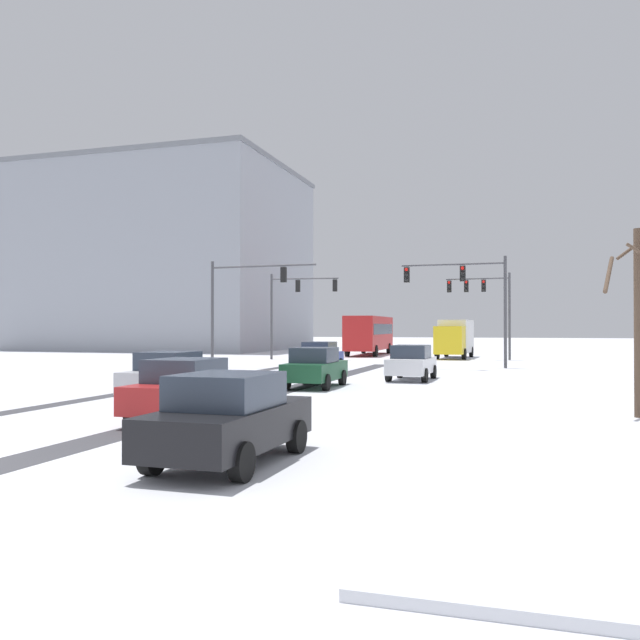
{
  "coord_description": "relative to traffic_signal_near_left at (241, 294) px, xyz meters",
  "views": [
    {
      "loc": [
        9.64,
        -8.87,
        2.44
      ],
      "look_at": [
        0.0,
        22.43,
        2.8
      ],
      "focal_mm": 37.11,
      "sensor_mm": 36.0,
      "label": 1
    }
  ],
  "objects": [
    {
      "name": "car_white_second",
      "position": [
        11.46,
        -6.49,
        -3.66
      ],
      "size": [
        1.9,
        4.13,
        1.62
      ],
      "color": "silver",
      "rests_on": "ground"
    },
    {
      "name": "car_black_sixth",
      "position": [
        11.35,
        -26.01,
        -3.66
      ],
      "size": [
        1.88,
        4.12,
        1.62
      ],
      "color": "black",
      "rests_on": "ground"
    },
    {
      "name": "car_silver_fourth",
      "position": [
        5.0,
        -17.04,
        -3.66
      ],
      "size": [
        1.86,
        4.11,
        1.62
      ],
      "color": "#B7BABF",
      "rests_on": "ground"
    },
    {
      "name": "wheel_track_left_lane",
      "position": [
        7.59,
        -11.95,
        -4.47
      ],
      "size": [
        1.07,
        35.25,
        0.01
      ],
      "primitive_type": "cube",
      "color": "#424247",
      "rests_on": "ground"
    },
    {
      "name": "traffic_signal_far_left",
      "position": [
        -0.14,
        10.22,
        0.13
      ],
      "size": [
        5.28,
        0.71,
        6.5
      ],
      "color": "#47474C",
      "rests_on": "ground"
    },
    {
      "name": "box_truck_delivery",
      "position": [
        11.2,
        16.28,
        -2.84
      ],
      "size": [
        2.52,
        7.48,
        3.02
      ],
      "color": "yellow",
      "rests_on": "ground"
    },
    {
      "name": "car_red_fifth",
      "position": [
        7.96,
        -21.31,
        -3.66
      ],
      "size": [
        1.84,
        4.11,
        1.62
      ],
      "color": "red",
      "rests_on": "ground"
    },
    {
      "name": "wheel_track_right_lane",
      "position": [
        2.29,
        -11.95,
        -4.47
      ],
      "size": [
        0.77,
        35.25,
        0.01
      ],
      "primitive_type": "cube",
      "color": "#424247",
      "rests_on": "ground"
    },
    {
      "name": "office_building_far_left_block",
      "position": [
        -22.72,
        29.54,
        5.54
      ],
      "size": [
        29.12,
        22.28,
        20.03
      ],
      "color": "#9399A3",
      "rests_on": "ground"
    },
    {
      "name": "bare_tree_sidewalk_near",
      "position": [
        19.35,
        -17.21,
        -1.7
      ],
      "size": [
        1.69,
        1.67,
        5.25
      ],
      "color": "brown",
      "rests_on": "ground"
    },
    {
      "name": "traffic_signal_far_right",
      "position": [
        13.56,
        14.1,
        0.27
      ],
      "size": [
        4.75,
        0.45,
        6.5
      ],
      "color": "#47474C",
      "rests_on": "ground"
    },
    {
      "name": "sidewalk_kerb_right",
      "position": [
        16.82,
        -13.55,
        -4.42
      ],
      "size": [
        4.0,
        35.25,
        0.12
      ],
      "primitive_type": "cube",
      "color": "white",
      "rests_on": "ground"
    },
    {
      "name": "traffic_signal_near_left",
      "position": [
        0.0,
        0.0,
        0.0
      ],
      "size": [
        6.88,
        0.45,
        6.5
      ],
      "color": "#47474C",
      "rests_on": "ground"
    },
    {
      "name": "bus_oncoming",
      "position": [
        3.37,
        20.34,
        -2.49
      ],
      "size": [
        3.02,
        11.1,
        3.38
      ],
      "color": "#B21E1E",
      "rests_on": "ground"
    },
    {
      "name": "traffic_signal_near_right",
      "position": [
        13.35,
        2.07,
        0.17
      ],
      "size": [
        6.02,
        0.39,
        6.5
      ],
      "color": "#47474C",
      "rests_on": "ground"
    },
    {
      "name": "car_dark_green_third",
      "position": [
        8.3,
        -11.26,
        -3.66
      ],
      "size": [
        1.88,
        4.13,
        1.62
      ],
      "color": "#194C2D",
      "rests_on": "ground"
    },
    {
      "name": "car_blue_lead",
      "position": [
        5.38,
        -1.09,
        -3.66
      ],
      "size": [
        1.87,
        4.12,
        1.62
      ],
      "color": "#233899",
      "rests_on": "ground"
    }
  ]
}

